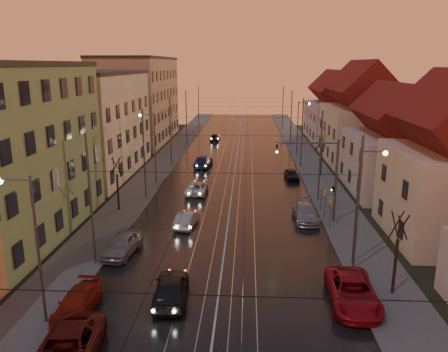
% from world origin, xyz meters
% --- Properties ---
extents(road, '(16.00, 120.00, 0.04)m').
position_xyz_m(road, '(0.00, 40.00, 0.02)').
color(road, black).
rests_on(road, ground).
extents(sidewalk_left, '(4.00, 120.00, 0.15)m').
position_xyz_m(sidewalk_left, '(-10.00, 40.00, 0.07)').
color(sidewalk_left, '#4C4C4C').
rests_on(sidewalk_left, ground).
extents(sidewalk_right, '(4.00, 120.00, 0.15)m').
position_xyz_m(sidewalk_right, '(10.00, 40.00, 0.07)').
color(sidewalk_right, '#4C4C4C').
rests_on(sidewalk_right, ground).
extents(tram_rail_0, '(0.06, 120.00, 0.03)m').
position_xyz_m(tram_rail_0, '(-2.20, 40.00, 0.06)').
color(tram_rail_0, gray).
rests_on(tram_rail_0, road).
extents(tram_rail_1, '(0.06, 120.00, 0.03)m').
position_xyz_m(tram_rail_1, '(-0.77, 40.00, 0.06)').
color(tram_rail_1, gray).
rests_on(tram_rail_1, road).
extents(tram_rail_2, '(0.06, 120.00, 0.03)m').
position_xyz_m(tram_rail_2, '(0.77, 40.00, 0.06)').
color(tram_rail_2, gray).
rests_on(tram_rail_2, road).
extents(tram_rail_3, '(0.06, 120.00, 0.03)m').
position_xyz_m(tram_rail_3, '(2.20, 40.00, 0.06)').
color(tram_rail_3, gray).
rests_on(tram_rail_3, road).
extents(apartment_left_2, '(10.00, 20.00, 12.00)m').
position_xyz_m(apartment_left_2, '(-17.50, 34.00, 6.00)').
color(apartment_left_2, tan).
rests_on(apartment_left_2, ground).
extents(apartment_left_3, '(10.00, 24.00, 14.00)m').
position_xyz_m(apartment_left_3, '(-17.50, 58.00, 7.00)').
color(apartment_left_3, '#967761').
rests_on(apartment_left_3, ground).
extents(house_right_2, '(9.18, 12.24, 9.20)m').
position_xyz_m(house_right_2, '(17.00, 28.00, 4.64)').
color(house_right_2, beige).
rests_on(house_right_2, ground).
extents(house_right_3, '(9.18, 14.28, 11.50)m').
position_xyz_m(house_right_3, '(17.00, 43.00, 5.80)').
color(house_right_3, beige).
rests_on(house_right_3, ground).
extents(house_right_4, '(9.18, 16.32, 10.00)m').
position_xyz_m(house_right_4, '(17.00, 61.00, 5.05)').
color(house_right_4, beige).
rests_on(house_right_4, ground).
extents(catenary_pole_l_1, '(0.16, 0.16, 9.00)m').
position_xyz_m(catenary_pole_l_1, '(-8.60, 9.00, 4.50)').
color(catenary_pole_l_1, '#595B60').
rests_on(catenary_pole_l_1, ground).
extents(catenary_pole_r_1, '(0.16, 0.16, 9.00)m').
position_xyz_m(catenary_pole_r_1, '(8.60, 9.00, 4.50)').
color(catenary_pole_r_1, '#595B60').
rests_on(catenary_pole_r_1, ground).
extents(catenary_pole_l_2, '(0.16, 0.16, 9.00)m').
position_xyz_m(catenary_pole_l_2, '(-8.60, 24.00, 4.50)').
color(catenary_pole_l_2, '#595B60').
rests_on(catenary_pole_l_2, ground).
extents(catenary_pole_r_2, '(0.16, 0.16, 9.00)m').
position_xyz_m(catenary_pole_r_2, '(8.60, 24.00, 4.50)').
color(catenary_pole_r_2, '#595B60').
rests_on(catenary_pole_r_2, ground).
extents(catenary_pole_l_3, '(0.16, 0.16, 9.00)m').
position_xyz_m(catenary_pole_l_3, '(-8.60, 39.00, 4.50)').
color(catenary_pole_l_3, '#595B60').
rests_on(catenary_pole_l_3, ground).
extents(catenary_pole_r_3, '(0.16, 0.16, 9.00)m').
position_xyz_m(catenary_pole_r_3, '(8.60, 39.00, 4.50)').
color(catenary_pole_r_3, '#595B60').
rests_on(catenary_pole_r_3, ground).
extents(catenary_pole_l_4, '(0.16, 0.16, 9.00)m').
position_xyz_m(catenary_pole_l_4, '(-8.60, 54.00, 4.50)').
color(catenary_pole_l_4, '#595B60').
rests_on(catenary_pole_l_4, ground).
extents(catenary_pole_r_4, '(0.16, 0.16, 9.00)m').
position_xyz_m(catenary_pole_r_4, '(8.60, 54.00, 4.50)').
color(catenary_pole_r_4, '#595B60').
rests_on(catenary_pole_r_4, ground).
extents(catenary_pole_l_5, '(0.16, 0.16, 9.00)m').
position_xyz_m(catenary_pole_l_5, '(-8.60, 72.00, 4.50)').
color(catenary_pole_l_5, '#595B60').
rests_on(catenary_pole_l_5, ground).
extents(catenary_pole_r_5, '(0.16, 0.16, 9.00)m').
position_xyz_m(catenary_pole_r_5, '(8.60, 72.00, 4.50)').
color(catenary_pole_r_5, '#595B60').
rests_on(catenary_pole_r_5, ground).
extents(street_lamp_0, '(1.75, 0.32, 8.00)m').
position_xyz_m(street_lamp_0, '(-9.10, 2.00, 4.89)').
color(street_lamp_0, '#595B60').
rests_on(street_lamp_0, ground).
extents(street_lamp_1, '(1.75, 0.32, 8.00)m').
position_xyz_m(street_lamp_1, '(9.10, 10.00, 4.89)').
color(street_lamp_1, '#595B60').
rests_on(street_lamp_1, ground).
extents(street_lamp_2, '(1.75, 0.32, 8.00)m').
position_xyz_m(street_lamp_2, '(-9.10, 30.00, 4.89)').
color(street_lamp_2, '#595B60').
rests_on(street_lamp_2, ground).
extents(street_lamp_3, '(1.75, 0.32, 8.00)m').
position_xyz_m(street_lamp_3, '(9.10, 46.00, 4.89)').
color(street_lamp_3, '#595B60').
rests_on(street_lamp_3, ground).
extents(traffic_light_mast, '(5.30, 0.32, 7.20)m').
position_xyz_m(traffic_light_mast, '(7.99, 18.00, 4.60)').
color(traffic_light_mast, '#595B60').
rests_on(traffic_light_mast, ground).
extents(bare_tree_0, '(1.09, 1.09, 5.11)m').
position_xyz_m(bare_tree_0, '(-10.20, 20.00, 2.49)').
color(bare_tree_0, black).
rests_on(bare_tree_0, ground).
extents(bare_tree_1, '(1.09, 1.09, 5.11)m').
position_xyz_m(bare_tree_1, '(10.20, 6.00, 2.49)').
color(bare_tree_1, black).
rests_on(bare_tree_1, ground).
extents(bare_tree_2, '(1.09, 1.09, 5.11)m').
position_xyz_m(bare_tree_2, '(10.40, 34.00, 2.49)').
color(bare_tree_2, black).
rests_on(bare_tree_2, ground).
extents(driving_car_0, '(2.22, 4.78, 1.58)m').
position_xyz_m(driving_car_0, '(-2.67, 4.67, 0.79)').
color(driving_car_0, black).
rests_on(driving_car_0, ground).
extents(driving_car_1, '(1.76, 3.99, 1.27)m').
position_xyz_m(driving_car_1, '(-3.41, 16.42, 0.64)').
color(driving_car_1, '#ABABB0').
rests_on(driving_car_1, ground).
extents(driving_car_2, '(2.15, 4.62, 1.28)m').
position_xyz_m(driving_car_2, '(-3.67, 26.02, 0.64)').
color(driving_car_2, '#BEBEBE').
rests_on(driving_car_2, ground).
extents(driving_car_3, '(2.29, 5.20, 1.49)m').
position_xyz_m(driving_car_3, '(-4.26, 38.39, 0.74)').
color(driving_car_3, navy).
rests_on(driving_car_3, ground).
extents(driving_car_4, '(1.86, 3.96, 1.31)m').
position_xyz_m(driving_car_4, '(-4.15, 58.53, 0.65)').
color(driving_car_4, black).
rests_on(driving_car_4, ground).
extents(parked_left_1, '(3.01, 5.74, 1.54)m').
position_xyz_m(parked_left_1, '(-6.41, -1.07, 0.77)').
color(parked_left_1, '#59130F').
rests_on(parked_left_1, ground).
extents(parked_left_2, '(1.83, 4.24, 1.22)m').
position_xyz_m(parked_left_2, '(-7.54, 3.11, 0.61)').
color(parked_left_2, maroon).
rests_on(parked_left_2, ground).
extents(parked_left_3, '(2.34, 4.61, 1.51)m').
position_xyz_m(parked_left_3, '(-7.23, 10.71, 0.75)').
color(parked_left_3, gray).
rests_on(parked_left_3, ground).
extents(parked_right_0, '(2.71, 5.58, 1.53)m').
position_xyz_m(parked_right_0, '(7.60, 4.85, 0.76)').
color(parked_right_0, '#A7101A').
rests_on(parked_right_0, ground).
extents(parked_right_1, '(2.05, 4.90, 1.41)m').
position_xyz_m(parked_right_1, '(6.69, 18.55, 0.71)').
color(parked_right_1, '#A2A1A7').
rests_on(parked_right_1, ground).
extents(parked_right_2, '(1.73, 3.68, 1.22)m').
position_xyz_m(parked_right_2, '(6.79, 32.32, 0.61)').
color(parked_right_2, black).
rests_on(parked_right_2, ground).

